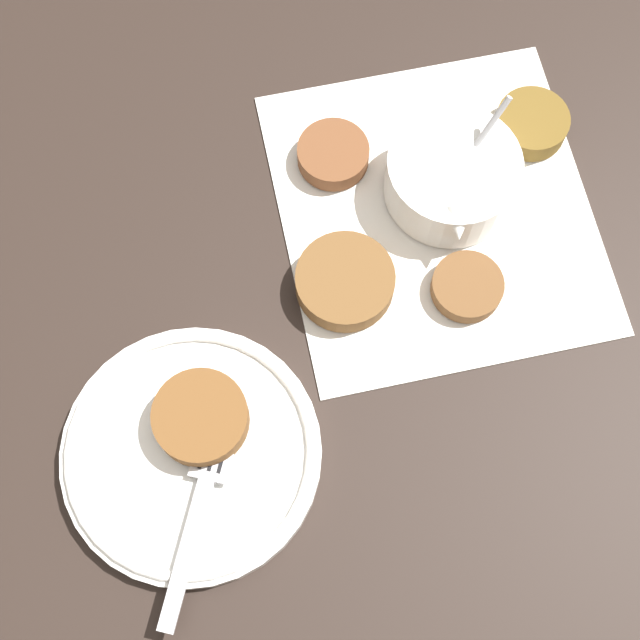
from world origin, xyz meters
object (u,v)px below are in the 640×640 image
sauce_bowl (451,179)px  fritter_on_plate (201,418)px  fork (206,482)px  serving_plate (191,453)px

sauce_bowl → fritter_on_plate: 0.28m
sauce_bowl → fork: sauce_bowl is taller
serving_plate → fork: (0.02, 0.01, 0.01)m
fritter_on_plate → fork: (0.05, 0.00, -0.01)m
sauce_bowl → serving_plate: bearing=-43.0°
sauce_bowl → fritter_on_plate: size_ratio=1.67×
fritter_on_plate → fork: size_ratio=0.41×
sauce_bowl → fork: 0.31m
serving_plate → fork: size_ratio=1.13×
fritter_on_plate → sauce_bowl: bearing=135.3°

